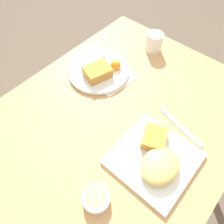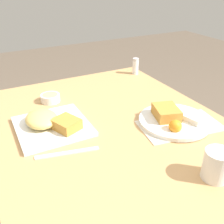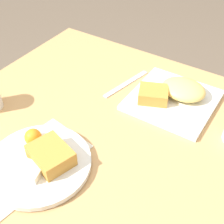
# 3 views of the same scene
# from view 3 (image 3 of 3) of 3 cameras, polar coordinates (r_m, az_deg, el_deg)

# --- Properties ---
(dining_table) EXTENTS (1.01, 0.81, 0.74)m
(dining_table) POSITION_cam_3_polar(r_m,az_deg,el_deg) (0.92, 1.43, -7.42)
(dining_table) COLOR tan
(dining_table) RESTS_ON ground_plane
(menu_card) EXTENTS (0.20, 0.31, 0.00)m
(menu_card) POSITION_cam_3_polar(r_m,az_deg,el_deg) (0.80, -14.85, -9.03)
(menu_card) COLOR beige
(menu_card) RESTS_ON dining_table
(plate_square_near) EXTENTS (0.24, 0.24, 0.06)m
(plate_square_near) POSITION_cam_3_polar(r_m,az_deg,el_deg) (0.96, 11.30, 3.03)
(plate_square_near) COLOR white
(plate_square_near) RESTS_ON dining_table
(plate_oval_far) EXTENTS (0.25, 0.25, 0.05)m
(plate_oval_far) POSITION_cam_3_polar(r_m,az_deg,el_deg) (0.78, -13.07, -8.56)
(plate_oval_far) COLOR white
(plate_oval_far) RESTS_ON menu_card
(butter_knife) EXTENTS (0.06, 0.19, 0.00)m
(butter_knife) POSITION_cam_3_polar(r_m,az_deg,el_deg) (1.02, 2.60, 5.19)
(butter_knife) COLOR silver
(butter_knife) RESTS_ON dining_table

